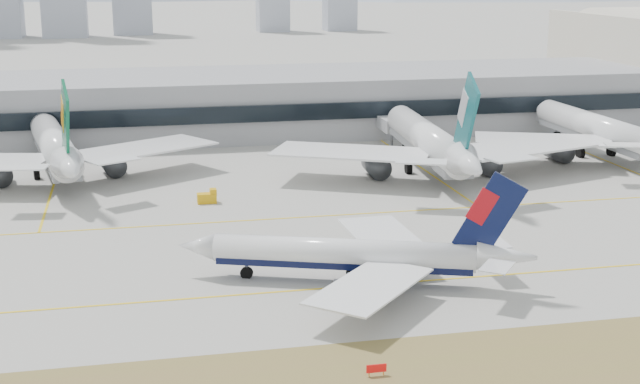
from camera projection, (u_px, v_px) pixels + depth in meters
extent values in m
plane|color=gray|center=(350.00, 274.00, 126.02)|extent=(3000.00, 3000.00, 0.00)
cube|color=olive|center=(423.00, 371.00, 95.71)|extent=(360.00, 18.00, 0.06)
cube|color=yellow|center=(359.00, 286.00, 121.28)|extent=(360.00, 0.45, 0.04)
cube|color=yellow|center=(309.00, 217.00, 154.43)|extent=(360.00, 0.45, 0.04)
cylinder|color=white|center=(343.00, 253.00, 121.53)|extent=(34.93, 16.12, 3.91)
cube|color=black|center=(343.00, 260.00, 121.80)|extent=(34.06, 15.32, 1.76)
cone|color=white|center=(197.00, 246.00, 124.39)|extent=(6.49, 5.57, 3.91)
cone|color=white|center=(507.00, 257.00, 118.39)|extent=(8.82, 6.44, 3.91)
cube|color=white|center=(383.00, 235.00, 131.45)|extent=(9.40, 19.55, 0.23)
cube|color=white|center=(494.00, 243.00, 123.40)|extent=(3.70, 5.62, 0.16)
cylinder|color=#3F4247|center=(367.00, 256.00, 128.79)|extent=(6.62, 4.83, 2.94)
cube|color=#3F4247|center=(367.00, 248.00, 128.50)|extent=(2.43, 1.14, 1.37)
cube|color=white|center=(370.00, 286.00, 110.63)|extent=(19.54, 20.22, 0.23)
cube|color=white|center=(497.00, 266.00, 113.64)|extent=(6.13, 6.46, 0.16)
cylinder|color=#3F4247|center=(357.00, 291.00, 114.91)|extent=(6.62, 4.83, 2.94)
cube|color=#3F4247|center=(357.00, 283.00, 114.62)|extent=(2.43, 1.14, 1.37)
cube|color=#09113C|center=(490.00, 216.00, 117.38)|extent=(9.19, 3.69, 12.26)
cube|color=#AE0B15|center=(482.00, 206.00, 117.19)|extent=(4.25, 1.92, 5.25)
cylinder|color=#3F4247|center=(247.00, 270.00, 124.19)|extent=(0.47, 0.47, 2.35)
cylinder|color=black|center=(247.00, 273.00, 124.31)|extent=(1.89, 1.25, 1.76)
cylinder|color=#3F4247|center=(348.00, 281.00, 119.73)|extent=(0.47, 0.47, 2.35)
cylinder|color=black|center=(348.00, 284.00, 119.85)|extent=(1.89, 1.25, 1.76)
cylinder|color=#3F4247|center=(352.00, 269.00, 124.61)|extent=(0.47, 0.47, 2.35)
cylinder|color=black|center=(352.00, 272.00, 124.73)|extent=(1.89, 1.25, 1.76)
cylinder|color=white|center=(54.00, 144.00, 182.92)|extent=(13.90, 46.91, 6.16)
cube|color=slate|center=(55.00, 152.00, 183.34)|extent=(12.83, 45.84, 2.77)
cone|color=white|center=(42.00, 123.00, 207.05)|extent=(7.26, 8.04, 6.16)
cone|color=white|center=(70.00, 169.00, 157.15)|extent=(7.81, 11.23, 6.16)
cube|color=white|center=(142.00, 148.00, 182.99)|extent=(32.26, 27.04, 0.37)
cube|color=white|center=(114.00, 160.00, 161.66)|extent=(9.73, 8.01, 0.25)
cylinder|color=#3F4247|center=(113.00, 164.00, 184.60)|extent=(5.86, 8.42, 4.62)
cube|color=#3F4247|center=(112.00, 155.00, 184.14)|extent=(1.00, 3.26, 2.15)
cube|color=white|center=(22.00, 167.00, 155.90)|extent=(9.18, 5.72, 0.25)
cylinder|color=#3F4247|center=(0.00, 172.00, 176.62)|extent=(5.86, 8.42, 4.62)
cube|color=#0C5A39|center=(65.00, 125.00, 158.25)|extent=(2.71, 12.78, 16.51)
cube|color=orange|center=(64.00, 114.00, 158.96)|extent=(1.64, 5.84, 7.07)
cylinder|color=#3F4247|center=(48.00, 151.00, 200.05)|extent=(0.74, 0.74, 3.69)
cylinder|color=black|center=(48.00, 154.00, 200.24)|extent=(1.53, 2.91, 2.77)
cylinder|color=#3F4247|center=(36.00, 170.00, 181.54)|extent=(0.74, 0.74, 3.69)
cylinder|color=black|center=(37.00, 174.00, 181.73)|extent=(1.53, 2.91, 2.77)
cylinder|color=#3F4247|center=(77.00, 167.00, 184.42)|extent=(0.74, 0.74, 3.69)
cylinder|color=black|center=(77.00, 170.00, 184.61)|extent=(1.53, 2.91, 2.77)
cylinder|color=white|center=(427.00, 138.00, 186.99)|extent=(9.89, 49.15, 6.46)
cube|color=slate|center=(427.00, 146.00, 187.43)|extent=(8.86, 48.10, 2.91)
cone|color=white|center=(397.00, 116.00, 213.98)|extent=(6.97, 7.90, 6.46)
cone|color=white|center=(470.00, 165.00, 158.18)|extent=(7.21, 11.28, 6.46)
cube|color=white|center=(518.00, 147.00, 182.73)|extent=(33.86, 23.06, 0.39)
cube|color=white|center=(512.00, 159.00, 161.15)|extent=(9.92, 6.78, 0.26)
cylinder|color=#3F4247|center=(485.00, 162.00, 185.92)|extent=(5.41, 8.46, 4.84)
cube|color=#3F4247|center=(486.00, 152.00, 185.44)|extent=(0.72, 3.42, 2.26)
cube|color=white|center=(351.00, 152.00, 177.98)|extent=(34.08, 26.37, 0.39)
cube|color=white|center=(421.00, 161.00, 158.87)|extent=(10.16, 7.79, 0.26)
cylinder|color=#3F4247|center=(376.00, 165.00, 182.75)|extent=(5.41, 8.46, 4.84)
cube|color=#3F4247|center=(376.00, 156.00, 182.27)|extent=(0.72, 3.42, 2.26)
cube|color=#15585E|center=(466.00, 119.00, 159.53)|extent=(1.53, 13.51, 17.32)
cube|color=#A7A9B0|center=(464.00, 108.00, 160.37)|extent=(1.14, 6.12, 7.41)
cylinder|color=#3F4247|center=(406.00, 145.00, 206.06)|extent=(0.77, 0.77, 3.87)
cylinder|color=black|center=(406.00, 149.00, 206.26)|extent=(1.33, 2.98, 2.91)
cylinder|color=#3F4247|center=(409.00, 164.00, 186.40)|extent=(0.77, 0.77, 3.87)
cylinder|color=black|center=(408.00, 168.00, 186.60)|extent=(1.33, 2.98, 2.91)
cylinder|color=#3F4247|center=(447.00, 163.00, 187.54)|extent=(0.77, 0.77, 3.87)
cylinder|color=black|center=(447.00, 167.00, 187.74)|extent=(1.33, 2.98, 2.91)
cylinder|color=white|center=(595.00, 127.00, 202.76)|extent=(6.69, 45.46, 6.00)
cube|color=slate|center=(594.00, 134.00, 203.17)|extent=(5.78, 44.54, 2.70)
cone|color=white|center=(542.00, 109.00, 227.45)|extent=(6.11, 7.02, 6.00)
cube|color=white|center=(543.00, 139.00, 193.16)|extent=(31.63, 22.70, 0.36)
cube|color=white|center=(627.00, 145.00, 176.37)|extent=(9.33, 6.69, 0.24)
cylinder|color=#3F4247|center=(558.00, 150.00, 197.99)|extent=(4.62, 7.63, 4.50)
cube|color=#3F4247|center=(558.00, 142.00, 197.54)|extent=(0.50, 3.16, 2.10)
cylinder|color=#3F4247|center=(557.00, 134.00, 220.22)|extent=(0.72, 0.72, 3.60)
cylinder|color=black|center=(557.00, 137.00, 220.41)|extent=(1.09, 2.72, 2.70)
cylinder|color=#3F4247|center=(580.00, 149.00, 201.91)|extent=(0.72, 0.72, 3.60)
cylinder|color=black|center=(580.00, 153.00, 202.09)|extent=(1.09, 2.72, 2.70)
cylinder|color=#3F4247|center=(611.00, 148.00, 203.61)|extent=(0.72, 0.72, 3.60)
cylinder|color=black|center=(611.00, 151.00, 203.79)|extent=(1.09, 2.72, 2.70)
cube|color=gray|center=(244.00, 102.00, 233.10)|extent=(280.00, 42.00, 15.00)
cube|color=black|center=(256.00, 114.00, 212.62)|extent=(280.00, 1.20, 4.00)
cube|color=beige|center=(592.00, 60.00, 272.81)|extent=(2.00, 57.00, 27.90)
cube|color=red|center=(376.00, 368.00, 94.44)|extent=(2.20, 0.15, 0.90)
cylinder|color=orange|center=(369.00, 375.00, 94.43)|extent=(0.10, 0.10, 0.50)
cylinder|color=orange|center=(384.00, 373.00, 94.76)|extent=(0.10, 0.10, 0.50)
cube|color=#D79D0B|center=(207.00, 198.00, 163.34)|extent=(3.50, 2.00, 1.80)
cube|color=#D79D0B|center=(213.00, 191.00, 163.29)|extent=(1.20, 1.80, 1.00)
cylinder|color=black|center=(201.00, 202.00, 162.48)|extent=(0.70, 0.30, 0.70)
cylinder|color=black|center=(200.00, 200.00, 163.99)|extent=(0.70, 0.30, 0.70)
cylinder|color=black|center=(214.00, 202.00, 162.97)|extent=(0.70, 0.30, 0.70)
cylinder|color=black|center=(213.00, 200.00, 164.48)|extent=(0.70, 0.30, 0.70)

